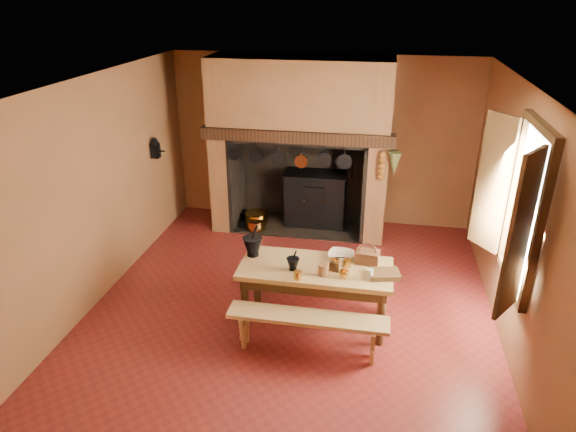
# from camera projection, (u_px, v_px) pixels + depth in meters

# --- Properties ---
(floor) EXTENTS (5.50, 5.50, 0.00)m
(floor) POSITION_uv_depth(u_px,v_px,m) (293.00, 303.00, 6.64)
(floor) COLOR maroon
(floor) RESTS_ON ground
(ceiling) EXTENTS (5.50, 5.50, 0.00)m
(ceiling) POSITION_uv_depth(u_px,v_px,m) (294.00, 83.00, 5.50)
(ceiling) COLOR silver
(ceiling) RESTS_ON back_wall
(back_wall) EXTENTS (5.00, 0.02, 2.80)m
(back_wall) POSITION_uv_depth(u_px,v_px,m) (322.00, 141.00, 8.54)
(back_wall) COLOR #985D3C
(back_wall) RESTS_ON floor
(wall_left) EXTENTS (0.02, 5.50, 2.80)m
(wall_left) POSITION_uv_depth(u_px,v_px,m) (99.00, 189.00, 6.49)
(wall_left) COLOR #985D3C
(wall_left) RESTS_ON floor
(wall_right) EXTENTS (0.02, 5.50, 2.80)m
(wall_right) POSITION_uv_depth(u_px,v_px,m) (516.00, 219.00, 5.65)
(wall_right) COLOR #985D3C
(wall_right) RESTS_ON floor
(wall_front) EXTENTS (5.00, 0.02, 2.80)m
(wall_front) POSITION_uv_depth(u_px,v_px,m) (225.00, 351.00, 3.60)
(wall_front) COLOR #985D3C
(wall_front) RESTS_ON floor
(chimney_breast) EXTENTS (2.95, 0.96, 2.80)m
(chimney_breast) POSITION_uv_depth(u_px,v_px,m) (300.00, 122.00, 8.03)
(chimney_breast) COLOR #985D3C
(chimney_breast) RESTS_ON floor
(iron_range) EXTENTS (1.12, 0.55, 1.60)m
(iron_range) POSITION_uv_depth(u_px,v_px,m) (316.00, 198.00, 8.65)
(iron_range) COLOR black
(iron_range) RESTS_ON floor
(hearth_pans) EXTENTS (0.51, 0.62, 0.20)m
(hearth_pans) POSITION_uv_depth(u_px,v_px,m) (255.00, 220.00, 8.77)
(hearth_pans) COLOR #B58029
(hearth_pans) RESTS_ON floor
(hanging_pans) EXTENTS (1.92, 0.29, 0.27)m
(hanging_pans) POSITION_uv_depth(u_px,v_px,m) (292.00, 159.00, 7.77)
(hanging_pans) COLOR black
(hanging_pans) RESTS_ON chimney_breast
(onion_string) EXTENTS (0.12, 0.10, 0.46)m
(onion_string) POSITION_uv_depth(u_px,v_px,m) (381.00, 166.00, 7.54)
(onion_string) COLOR #A45A1E
(onion_string) RESTS_ON chimney_breast
(herb_bunch) EXTENTS (0.20, 0.20, 0.35)m
(herb_bunch) POSITION_uv_depth(u_px,v_px,m) (394.00, 164.00, 7.49)
(herb_bunch) COLOR #545D2C
(herb_bunch) RESTS_ON chimney_breast
(window) EXTENTS (0.39, 1.75, 1.76)m
(window) POSITION_uv_depth(u_px,v_px,m) (515.00, 207.00, 5.20)
(window) COLOR white
(window) RESTS_ON wall_right
(wall_coffee_mill) EXTENTS (0.23, 0.16, 0.31)m
(wall_coffee_mill) POSITION_uv_depth(u_px,v_px,m) (155.00, 147.00, 7.82)
(wall_coffee_mill) COLOR black
(wall_coffee_mill) RESTS_ON wall_left
(work_table) EXTENTS (1.77, 0.79, 0.77)m
(work_table) POSITION_uv_depth(u_px,v_px,m) (316.00, 275.00, 6.01)
(work_table) COLOR tan
(work_table) RESTS_ON floor
(bench_front) EXTENTS (1.76, 0.31, 0.49)m
(bench_front) POSITION_uv_depth(u_px,v_px,m) (308.00, 325.00, 5.59)
(bench_front) COLOR tan
(bench_front) RESTS_ON floor
(bench_back) EXTENTS (1.57, 0.27, 0.44)m
(bench_back) POSITION_uv_depth(u_px,v_px,m) (322.00, 271.00, 6.73)
(bench_back) COLOR tan
(bench_back) RESTS_ON floor
(mortar_large) EXTENTS (0.24, 0.24, 0.41)m
(mortar_large) POSITION_uv_depth(u_px,v_px,m) (253.00, 245.00, 6.16)
(mortar_large) COLOR black
(mortar_large) RESTS_ON work_table
(mortar_small) EXTENTS (0.15, 0.15, 0.25)m
(mortar_small) POSITION_uv_depth(u_px,v_px,m) (293.00, 263.00, 5.86)
(mortar_small) COLOR black
(mortar_small) RESTS_ON work_table
(coffee_grinder) EXTENTS (0.16, 0.14, 0.18)m
(coffee_grinder) POSITION_uv_depth(u_px,v_px,m) (335.00, 265.00, 5.87)
(coffee_grinder) COLOR #3E2A13
(coffee_grinder) RESTS_ON work_table
(brass_mug_a) EXTENTS (0.09, 0.09, 0.10)m
(brass_mug_a) POSITION_uv_depth(u_px,v_px,m) (298.00, 275.00, 5.69)
(brass_mug_a) COLOR #B58029
(brass_mug_a) RESTS_ON work_table
(brass_mug_b) EXTENTS (0.11, 0.11, 0.10)m
(brass_mug_b) POSITION_uv_depth(u_px,v_px,m) (347.00, 263.00, 5.94)
(brass_mug_b) COLOR #B58029
(brass_mug_b) RESTS_ON work_table
(mixing_bowl) EXTENTS (0.34, 0.34, 0.08)m
(mixing_bowl) POSITION_uv_depth(u_px,v_px,m) (341.00, 256.00, 6.13)
(mixing_bowl) COLOR beige
(mixing_bowl) RESTS_ON work_table
(stoneware_crock) EXTENTS (0.12, 0.12, 0.13)m
(stoneware_crock) POSITION_uv_depth(u_px,v_px,m) (323.00, 270.00, 5.77)
(stoneware_crock) COLOR brown
(stoneware_crock) RESTS_ON work_table
(glass_jar) EXTENTS (0.08, 0.08, 0.13)m
(glass_jar) POSITION_uv_depth(u_px,v_px,m) (370.00, 274.00, 5.68)
(glass_jar) COLOR beige
(glass_jar) RESTS_ON work_table
(wicker_basket) EXTENTS (0.28, 0.22, 0.26)m
(wicker_basket) POSITION_uv_depth(u_px,v_px,m) (367.00, 256.00, 6.02)
(wicker_basket) COLOR #542919
(wicker_basket) RESTS_ON work_table
(wooden_tray) EXTENTS (0.38, 0.31, 0.06)m
(wooden_tray) POSITION_uv_depth(u_px,v_px,m) (384.00, 274.00, 5.75)
(wooden_tray) COLOR #3E2A13
(wooden_tray) RESTS_ON work_table
(brass_cup) EXTENTS (0.14, 0.14, 0.09)m
(brass_cup) POSITION_uv_depth(u_px,v_px,m) (344.00, 274.00, 5.72)
(brass_cup) COLOR #B58029
(brass_cup) RESTS_ON work_table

